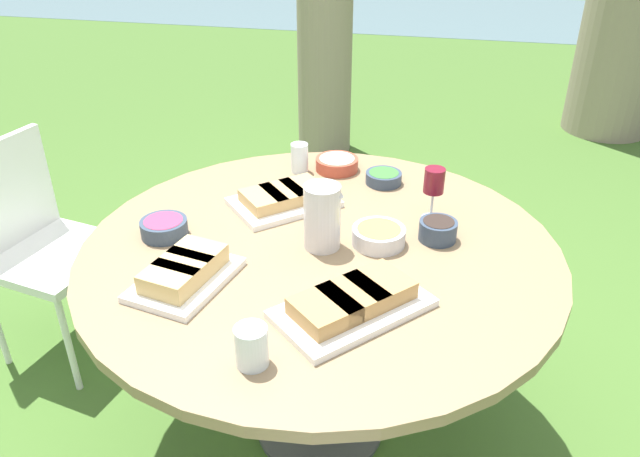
{
  "coord_description": "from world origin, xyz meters",
  "views": [
    {
      "loc": [
        0.35,
        -1.57,
        1.75
      ],
      "look_at": [
        0.0,
        0.0,
        0.83
      ],
      "focal_mm": 35.0,
      "sensor_mm": 36.0,
      "label": 1
    }
  ],
  "objects_px": {
    "chair_near_left": "(35,235)",
    "dining_table": "(320,270)",
    "wine_glass": "(434,183)",
    "water_pitcher": "(322,216)"
  },
  "relations": [
    {
      "from": "dining_table",
      "to": "water_pitcher",
      "type": "xyz_separation_m",
      "value": [
        0.01,
        0.0,
        0.19
      ]
    },
    {
      "from": "dining_table",
      "to": "chair_near_left",
      "type": "xyz_separation_m",
      "value": [
        -1.18,
        0.23,
        -0.16
      ]
    },
    {
      "from": "wine_glass",
      "to": "dining_table",
      "type": "bearing_deg",
      "value": -142.45
    },
    {
      "from": "water_pitcher",
      "to": "wine_glass",
      "type": "distance_m",
      "value": 0.39
    },
    {
      "from": "water_pitcher",
      "to": "wine_glass",
      "type": "relative_size",
      "value": 1.13
    },
    {
      "from": "wine_glass",
      "to": "water_pitcher",
      "type": "bearing_deg",
      "value": -142.06
    },
    {
      "from": "water_pitcher",
      "to": "chair_near_left",
      "type": "bearing_deg",
      "value": 169.31
    },
    {
      "from": "chair_near_left",
      "to": "dining_table",
      "type": "bearing_deg",
      "value": -10.84
    },
    {
      "from": "chair_near_left",
      "to": "water_pitcher",
      "type": "distance_m",
      "value": 1.26
    },
    {
      "from": "chair_near_left",
      "to": "water_pitcher",
      "type": "xyz_separation_m",
      "value": [
        1.19,
        -0.22,
        0.34
      ]
    }
  ]
}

